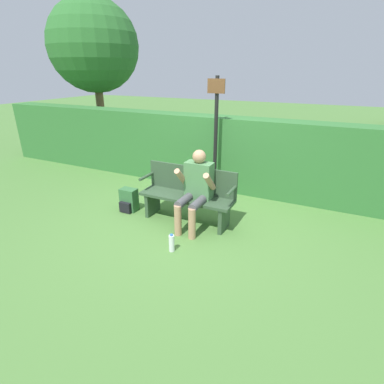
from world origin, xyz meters
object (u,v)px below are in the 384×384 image
Objects in this scene: backpack at (129,200)px; tree at (94,47)px; park_bench at (188,194)px; person_seated at (196,186)px; signpost at (216,132)px; water_bottle at (172,243)px.

tree is (-3.28, 3.17, 2.72)m from backpack.
person_seated is at bearing -33.15° from park_bench.
backpack is 2.03m from signpost.
park_bench reaches higher than water_bottle.
park_bench is at bearing 102.86° from water_bottle.
water_bottle is at bearing -77.14° from park_bench.
backpack is at bearing -128.82° from signpost.
water_bottle is (0.21, -0.94, -0.33)m from park_bench.
person_seated is 0.55× the size of signpost.
park_bench reaches higher than backpack.
tree is at bearing 139.23° from water_bottle.
signpost is (1.08, 1.34, 1.07)m from backpack.
person_seated is 0.29× the size of tree.
backpack is 5.31m from tree.
person_seated is 1.39m from backpack.
backpack is at bearing -172.59° from park_bench.
person_seated is 3.02× the size of backpack.
water_bottle is 6.68m from tree.
tree reaches higher than backpack.
signpost reaches higher than water_bottle.
tree is at bearing 136.02° from backpack.
signpost reaches higher than person_seated.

